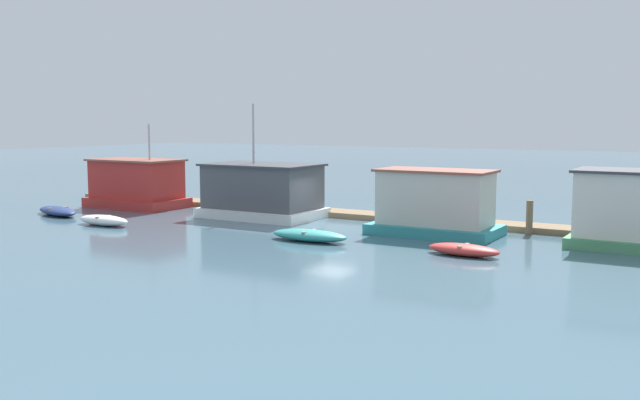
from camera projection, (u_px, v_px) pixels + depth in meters
ground_plane at (330, 225)px, 37.44m from camera, size 200.00×200.00×0.00m
dock_walkway at (358, 215)px, 40.21m from camera, size 42.40×1.88×0.30m
houseboat_red at (137, 184)px, 44.79m from camera, size 6.08×3.54×5.22m
houseboat_white at (262, 191)px, 40.10m from camera, size 6.54×4.17×6.38m
houseboat_teal at (435, 204)px, 34.06m from camera, size 6.06×3.36×3.13m
houseboat_green at (638, 211)px, 30.28m from camera, size 5.42×3.43×3.37m
dinghy_navy at (58, 211)px, 41.08m from camera, size 4.12×2.48×0.49m
dinghy_white at (104, 220)px, 37.11m from camera, size 3.27×1.17×0.54m
dinghy_teal at (309, 235)px, 32.32m from camera, size 3.81×1.49×0.53m
dinghy_red at (464, 250)px, 28.88m from camera, size 3.07×1.31×0.48m
mooring_post_far_left at (529, 218)px, 34.13m from camera, size 0.32×0.32×1.64m
mooring_post_far_right at (301, 200)px, 40.68m from camera, size 0.25×0.25×1.81m
mooring_post_near_right at (576, 224)px, 33.06m from camera, size 0.27×0.27×1.30m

